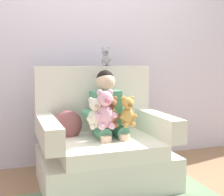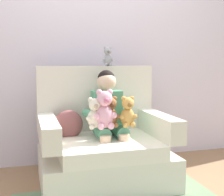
# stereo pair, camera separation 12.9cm
# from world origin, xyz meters

# --- Properties ---
(ground_plane) EXTENTS (8.00, 8.00, 0.00)m
(ground_plane) POSITION_xyz_m (0.00, 0.00, 0.00)
(ground_plane) COLOR #936D4C
(back_wall) EXTENTS (6.00, 0.10, 2.60)m
(back_wall) POSITION_xyz_m (0.00, 0.71, 1.30)
(back_wall) COLOR silver
(back_wall) RESTS_ON ground
(armchair) EXTENTS (1.10, 0.84, 1.02)m
(armchair) POSITION_xyz_m (0.00, 0.05, 0.32)
(armchair) COLOR silver
(armchair) RESTS_ON ground
(seated_child) EXTENTS (0.45, 0.39, 0.82)m
(seated_child) POSITION_xyz_m (0.05, 0.06, 0.62)
(seated_child) COLOR #4C9370
(seated_child) RESTS_ON armchair
(plush_cream) EXTENTS (0.15, 0.13, 0.26)m
(plush_cream) POSITION_xyz_m (-0.11, -0.09, 0.64)
(plush_cream) COLOR silver
(plush_cream) RESTS_ON armchair
(plush_pink) EXTENTS (0.19, 0.16, 0.32)m
(plush_pink) POSITION_xyz_m (-0.03, -0.11, 0.67)
(plush_pink) COLOR #EAA8BC
(plush_pink) RESTS_ON armchair
(plush_honey) EXTENTS (0.16, 0.13, 0.26)m
(plush_honey) POSITION_xyz_m (0.17, -0.10, 0.64)
(plush_honey) COLOR gold
(plush_honey) RESTS_ON armchair
(plush_brown) EXTENTS (0.16, 0.13, 0.26)m
(plush_brown) POSITION_xyz_m (0.03, -0.08, 0.64)
(plush_brown) COLOR brown
(plush_brown) RESTS_ON armchair
(plush_grey_on_backrest) EXTENTS (0.11, 0.09, 0.19)m
(plush_grey_on_backrest) POSITION_xyz_m (0.12, 0.35, 1.11)
(plush_grey_on_backrest) COLOR #9E9EA3
(plush_grey_on_backrest) RESTS_ON armchair
(throw_pillow) EXTENTS (0.27, 0.13, 0.26)m
(throw_pillow) POSITION_xyz_m (-0.29, 0.15, 0.51)
(throw_pillow) COLOR #8C4C4C
(throw_pillow) RESTS_ON armchair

